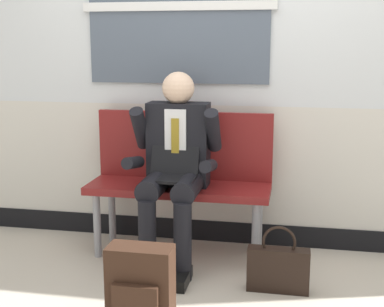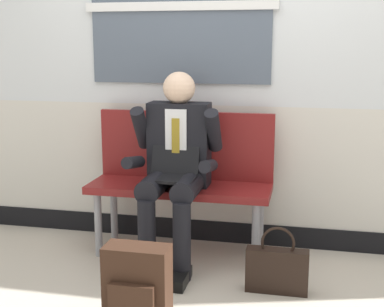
# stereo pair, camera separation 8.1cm
# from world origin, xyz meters

# --- Properties ---
(ground_plane) EXTENTS (18.00, 18.00, 0.00)m
(ground_plane) POSITION_xyz_m (0.00, 0.00, 0.00)
(ground_plane) COLOR #B2A899
(station_wall) EXTENTS (6.72, 0.16, 2.99)m
(station_wall) POSITION_xyz_m (-0.00, 0.70, 1.48)
(station_wall) COLOR silver
(station_wall) RESTS_ON ground
(bench_with_person) EXTENTS (1.22, 0.42, 0.96)m
(bench_with_person) POSITION_xyz_m (-0.26, 0.43, 0.56)
(bench_with_person) COLOR maroon
(bench_with_person) RESTS_ON ground
(person_seated) EXTENTS (0.57, 0.70, 1.24)m
(person_seated) POSITION_xyz_m (-0.26, 0.23, 0.66)
(person_seated) COLOR black
(person_seated) RESTS_ON ground
(backpack) EXTENTS (0.34, 0.20, 0.41)m
(backpack) POSITION_xyz_m (-0.26, -0.59, 0.20)
(backpack) COLOR #331E14
(backpack) RESTS_ON ground
(handbag) EXTENTS (0.36, 0.09, 0.40)m
(handbag) POSITION_xyz_m (0.43, -0.09, 0.14)
(handbag) COLOR black
(handbag) RESTS_ON ground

